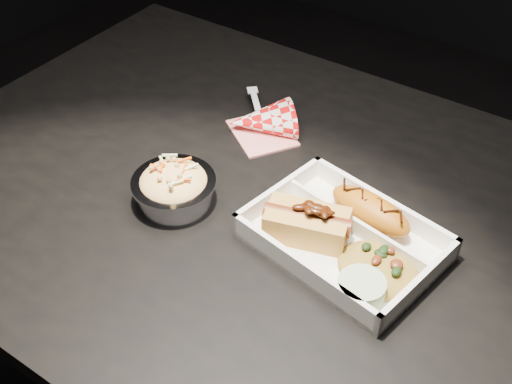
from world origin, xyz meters
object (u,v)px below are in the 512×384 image
dining_table (282,246)px  foil_coleslaw_cup (174,186)px  fried_pastry (370,210)px  food_tray (344,240)px  hotdog (307,222)px  napkin_fork (261,121)px

dining_table → foil_coleslaw_cup: (-0.13, -0.09, 0.12)m
foil_coleslaw_cup → fried_pastry: bearing=24.1°
dining_table → food_tray: bearing=-13.0°
fried_pastry → dining_table: bearing=-167.2°
fried_pastry → hotdog: size_ratio=1.04×
dining_table → hotdog: size_ratio=9.68×
dining_table → foil_coleslaw_cup: foil_coleslaw_cup is taller
hotdog → foil_coleslaw_cup: (-0.20, -0.04, -0.00)m
food_tray → napkin_fork: bearing=157.0°
hotdog → napkin_fork: napkin_fork is taller
dining_table → foil_coleslaw_cup: size_ratio=9.80×
fried_pastry → food_tray: bearing=-100.3°
hotdog → foil_coleslaw_cup: 0.20m
fried_pastry → napkin_fork: 0.28m
food_tray → napkin_fork: napkin_fork is taller
food_tray → napkin_fork: 0.29m
hotdog → napkin_fork: (-0.20, 0.18, -0.02)m
dining_table → hotdog: bearing=-34.6°
food_tray → dining_table: bearing=177.3°
dining_table → food_tray: (0.11, -0.03, 0.10)m
hotdog → food_tray: bearing=3.6°
dining_table → hotdog: hotdog is taller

